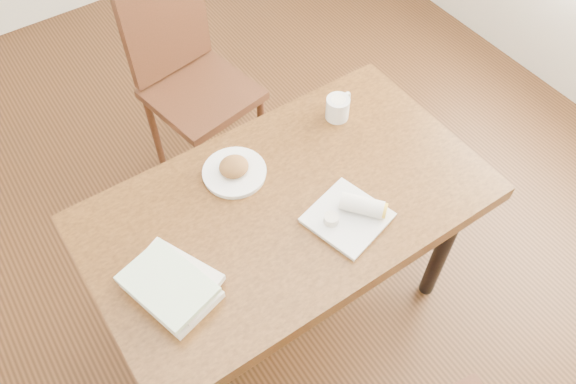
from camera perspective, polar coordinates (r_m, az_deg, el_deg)
ground at (r=2.42m, az=0.00°, el=-11.53°), size 4.00×5.00×0.01m
table at (r=1.84m, az=0.00°, el=-2.55°), size 1.28×0.73×0.75m
chair_far at (r=2.53m, az=-10.13°, el=11.92°), size 0.49×0.49×0.95m
plate_scone at (r=1.83m, az=-5.48°, el=2.20°), size 0.21×0.21×0.07m
coffee_mug at (r=1.99m, az=5.12°, el=8.59°), size 0.12×0.08×0.08m
plate_burrito at (r=1.73m, az=6.54°, el=-2.22°), size 0.26×0.26×0.07m
book_stack at (r=1.61m, az=-11.82°, el=-9.20°), size 0.26×0.30×0.07m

